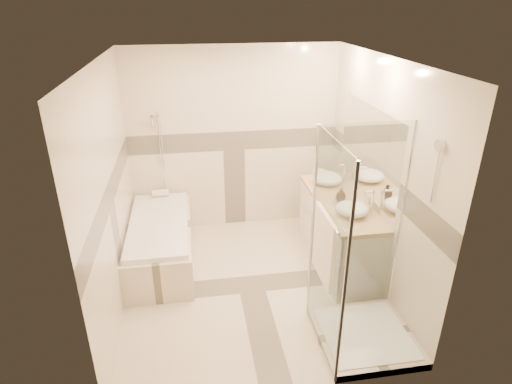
{
  "coord_description": "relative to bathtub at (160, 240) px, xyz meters",
  "views": [
    {
      "loc": [
        -0.59,
        -4.0,
        3.02
      ],
      "look_at": [
        0.1,
        0.25,
        1.05
      ],
      "focal_mm": 30.0,
      "sensor_mm": 36.0,
      "label": 1
    }
  ],
  "objects": [
    {
      "name": "room",
      "position": [
        1.08,
        -0.64,
        0.95
      ],
      "size": [
        2.82,
        3.02,
        2.52
      ],
      "color": "beige",
      "rests_on": "ground"
    },
    {
      "name": "bathtub",
      "position": [
        0.0,
        0.0,
        0.0
      ],
      "size": [
        0.75,
        1.7,
        0.56
      ],
      "color": "beige",
      "rests_on": "ground"
    },
    {
      "name": "vanity",
      "position": [
        2.15,
        -0.35,
        0.12
      ],
      "size": [
        0.58,
        1.62,
        0.85
      ],
      "color": "silver",
      "rests_on": "ground"
    },
    {
      "name": "shower_enclosure",
      "position": [
        1.86,
        -1.62,
        0.2
      ],
      "size": [
        0.96,
        0.93,
        2.04
      ],
      "color": "beige",
      "rests_on": "ground"
    },
    {
      "name": "vessel_sink_near",
      "position": [
        2.13,
        0.14,
        0.62
      ],
      "size": [
        0.37,
        0.37,
        0.15
      ],
      "primitive_type": "ellipsoid",
      "color": "white",
      "rests_on": "vanity"
    },
    {
      "name": "vessel_sink_far",
      "position": [
        2.13,
        -0.73,
        0.61
      ],
      "size": [
        0.36,
        0.36,
        0.14
      ],
      "primitive_type": "ellipsoid",
      "color": "white",
      "rests_on": "vanity"
    },
    {
      "name": "faucet_near",
      "position": [
        2.35,
        0.14,
        0.69
      ],
      "size": [
        0.11,
        0.03,
        0.26
      ],
      "color": "silver",
      "rests_on": "vanity"
    },
    {
      "name": "faucet_far",
      "position": [
        2.35,
        -0.73,
        0.71
      ],
      "size": [
        0.12,
        0.03,
        0.28
      ],
      "color": "silver",
      "rests_on": "vanity"
    },
    {
      "name": "amenity_bottle_a",
      "position": [
        2.13,
        -0.39,
        0.63
      ],
      "size": [
        0.1,
        0.1,
        0.17
      ],
      "primitive_type": "imported",
      "rotation": [
        0.0,
        0.0,
        -0.41
      ],
      "color": "black",
      "rests_on": "vanity"
    },
    {
      "name": "amenity_bottle_b",
      "position": [
        2.13,
        -0.37,
        0.62
      ],
      "size": [
        0.15,
        0.15,
        0.16
      ],
      "primitive_type": "imported",
      "rotation": [
        0.0,
        0.0,
        -0.23
      ],
      "color": "black",
      "rests_on": "vanity"
    },
    {
      "name": "folded_towels",
      "position": [
        2.13,
        0.37,
        0.58
      ],
      "size": [
        0.18,
        0.26,
        0.07
      ],
      "primitive_type": "cube",
      "rotation": [
        0.0,
        0.0,
        0.21
      ],
      "color": "white",
      "rests_on": "vanity"
    },
    {
      "name": "rolled_towel",
      "position": [
        -0.0,
        0.72,
        0.3
      ],
      "size": [
        0.22,
        0.1,
        0.1
      ],
      "primitive_type": "cylinder",
      "rotation": [
        0.0,
        1.57,
        0.0
      ],
      "color": "white",
      "rests_on": "bathtub"
    }
  ]
}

